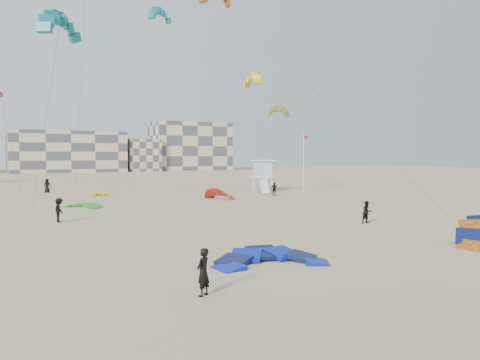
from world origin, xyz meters
name	(u,v)px	position (x,y,z in m)	size (l,w,h in m)	color
ground	(274,271)	(0.00, 0.00, 0.00)	(320.00, 320.00, 0.00)	tan
kite_ground_blue	(270,263)	(0.59, 1.27, 0.00)	(4.82, 4.98, 0.97)	#0419CB
kite_ground_green	(83,207)	(-2.81, 29.28, 0.00)	(3.72, 3.93, 0.60)	green
kite_ground_red_far	(219,199)	(12.28, 30.75, 0.00)	(3.79, 3.37, 2.09)	#B93612
kite_ground_yellow	(102,195)	(1.62, 41.83, 0.00)	(3.42, 3.54, 0.77)	yellow
kitesurfer_main	(203,272)	(-4.10, -1.86, 0.84)	(0.62, 0.40, 1.69)	black
kitesurfer_b	(367,212)	(13.41, 8.55, 0.81)	(0.79, 0.61, 1.62)	black
kitesurfer_c	(59,210)	(-6.12, 19.77, 0.90)	(1.16, 0.67, 1.79)	black
kitesurfer_d	(274,189)	(20.10, 31.48, 0.82)	(0.96, 0.40, 1.64)	black
kitesurfer_e	(47,186)	(-3.88, 49.40, 0.94)	(0.92, 0.60, 1.87)	black
kitesurfer_f	(262,178)	(32.91, 55.90, 0.84)	(1.55, 0.49, 1.67)	black
kite_fly_teal_a	(59,28)	(-5.39, 23.19, 15.02)	(5.43, 5.43, 15.38)	#0E6882
kite_fly_olive	(278,112)	(22.10, 33.87, 10.41)	(5.99, 3.98, 10.55)	olive
kite_fly_yellow	(252,81)	(28.16, 50.95, 17.30)	(4.60, 4.33, 17.85)	yellow
kite_fly_teal_b	(160,16)	(13.48, 54.46, 26.67)	(8.20, 5.22, 27.13)	#0E6882
lifeguard_tower_near	(262,176)	(22.19, 37.86, 2.15)	(4.05, 6.46, 4.33)	white
flagpole	(304,162)	(26.02, 33.63, 4.10)	(0.63, 0.10, 7.81)	white
condo_mid	(67,152)	(10.00, 130.00, 6.00)	(32.00, 16.00, 12.00)	beige
condo_east	(190,146)	(50.00, 132.00, 8.00)	(26.00, 14.00, 16.00)	beige
condo_fill_right	(142,155)	(32.00, 128.00, 5.00)	(10.00, 10.00, 10.00)	beige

